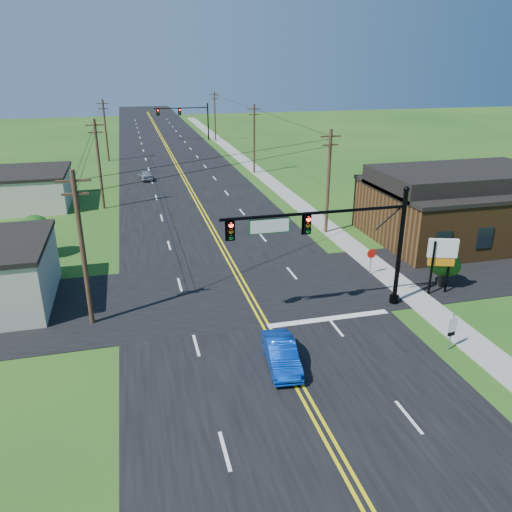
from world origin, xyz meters
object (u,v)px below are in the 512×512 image
object	(u,v)px
signal_mast_far	(185,116)
blue_car	(281,355)
route_sign	(452,328)
signal_mast_main	(332,238)
stop_sign	(371,256)

from	to	relation	value
signal_mast_far	blue_car	bearing A→B (deg)	-93.42
blue_car	route_sign	size ratio (longest dim) A/B	1.82
signal_mast_main	blue_car	world-z (taller)	signal_mast_main
blue_car	stop_sign	xyz separation A→B (m)	(9.47, 9.31, 0.78)
signal_mast_main	stop_sign	size ratio (longest dim) A/B	5.63
signal_mast_main	route_sign	world-z (taller)	signal_mast_main
stop_sign	route_sign	bearing A→B (deg)	-92.57
route_sign	stop_sign	bearing A→B (deg)	81.42
signal_mast_main	blue_car	distance (m)	7.83
signal_mast_main	stop_sign	xyz separation A→B (m)	(4.97, 4.37, -3.30)
signal_mast_main	signal_mast_far	xyz separation A→B (m)	(0.10, 72.00, -0.20)
signal_mast_main	stop_sign	world-z (taller)	signal_mast_main
route_sign	stop_sign	xyz separation A→B (m)	(0.43, 10.06, 0.15)
signal_mast_far	route_sign	distance (m)	77.88
route_sign	stop_sign	world-z (taller)	route_sign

